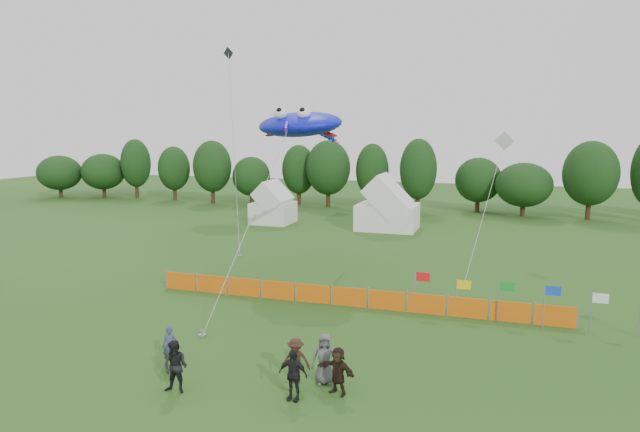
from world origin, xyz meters
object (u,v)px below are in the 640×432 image
(spectator_d, at_px, (293,375))
(spectator_e, at_px, (324,359))
(tent_right, at_px, (388,208))
(tent_left, at_px, (273,206))
(stingray_kite, at_px, (302,125))
(spectator_b, at_px, (176,367))
(barrier_fence, at_px, (349,297))
(spectator_a, at_px, (170,346))
(spectator_c, at_px, (296,360))
(spectator_f, at_px, (338,371))

(spectator_d, relative_size, spectator_e, 0.96)
(tent_right, distance_m, spectator_d, 34.11)
(tent_left, bearing_deg, spectator_d, -66.35)
(tent_left, xyz_separation_m, spectator_d, (14.88, -33.98, -0.79))
(stingray_kite, bearing_deg, spectator_b, -84.86)
(barrier_fence, bearing_deg, spectator_a, -116.09)
(stingray_kite, bearing_deg, barrier_fence, -52.85)
(barrier_fence, xyz_separation_m, spectator_d, (0.90, -10.63, 0.40))
(barrier_fence, xyz_separation_m, stingray_kite, (-4.80, 6.33, 8.92))
(spectator_e, bearing_deg, stingray_kite, 95.70)
(barrier_fence, height_order, spectator_d, spectator_d)
(spectator_c, xyz_separation_m, spectator_f, (1.72, -0.41, 0.01))
(tent_right, xyz_separation_m, spectator_a, (-2.04, -32.77, -1.15))
(spectator_a, bearing_deg, spectator_e, -14.46)
(spectator_e, bearing_deg, barrier_fence, 82.94)
(spectator_a, xyz_separation_m, spectator_f, (6.88, -0.25, 0.05))
(tent_right, bearing_deg, barrier_fence, -83.60)
(spectator_b, bearing_deg, stingray_kite, 91.86)
(spectator_c, height_order, spectator_f, spectator_f)
(spectator_f, bearing_deg, tent_left, 137.74)
(barrier_fence, bearing_deg, spectator_e, -80.46)
(tent_right, height_order, spectator_d, tent_right)
(barrier_fence, distance_m, spectator_e, 9.23)
(spectator_b, distance_m, stingray_kite, 19.70)
(tent_left, xyz_separation_m, spectator_c, (14.49, -32.68, -0.85))
(tent_left, xyz_separation_m, spectator_a, (9.33, -32.84, -0.89))
(tent_left, xyz_separation_m, spectator_f, (16.21, -33.09, -0.85))
(spectator_c, distance_m, spectator_f, 1.76)
(tent_right, relative_size, spectator_b, 2.92)
(tent_right, bearing_deg, spectator_a, -93.56)
(barrier_fence, height_order, spectator_b, spectator_b)
(barrier_fence, xyz_separation_m, spectator_f, (2.23, -9.75, 0.34))
(spectator_a, relative_size, spectator_e, 0.85)
(spectator_c, height_order, spectator_d, spectator_d)
(spectator_d, bearing_deg, spectator_a, 172.24)
(spectator_e, distance_m, stingray_kite, 18.70)
(tent_right, bearing_deg, tent_left, 179.66)
(tent_left, relative_size, tent_right, 0.70)
(spectator_a, distance_m, spectator_f, 6.88)
(tent_left, distance_m, stingray_kite, 20.82)
(spectator_a, bearing_deg, tent_right, 68.27)
(barrier_fence, bearing_deg, stingray_kite, 127.15)
(spectator_e, bearing_deg, tent_left, 98.95)
(tent_right, height_order, spectator_b, tent_right)
(barrier_fence, bearing_deg, spectator_d, -85.18)
(tent_left, height_order, spectator_b, tent_left)
(barrier_fence, height_order, spectator_a, spectator_a)
(spectator_b, distance_m, spectator_c, 4.24)
(barrier_fence, relative_size, spectator_f, 12.98)
(spectator_a, height_order, spectator_e, spectator_e)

